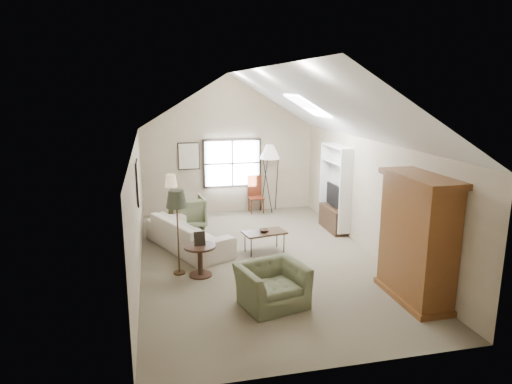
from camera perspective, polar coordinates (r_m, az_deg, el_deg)
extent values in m
cube|color=#736852|center=(9.93, 0.52, -8.41)|extent=(5.00, 8.00, 0.01)
cube|color=tan|center=(13.38, -3.43, 2.77)|extent=(5.00, 0.01, 2.50)
cube|color=tan|center=(5.93, 9.66, -10.85)|extent=(5.00, 0.01, 2.50)
cube|color=tan|center=(9.31, -14.63, -2.22)|extent=(0.01, 8.00, 2.50)
cube|color=tan|center=(10.39, 14.07, -0.60)|extent=(0.01, 8.00, 2.50)
cube|color=black|center=(13.32, -2.99, 3.61)|extent=(1.72, 0.08, 1.42)
cube|color=black|center=(9.48, -14.58, 1.18)|extent=(0.68, 0.04, 0.88)
cube|color=black|center=(13.14, -8.40, 4.46)|extent=(0.62, 0.04, 0.78)
cube|color=brown|center=(8.27, 19.49, -5.55)|extent=(0.60, 1.50, 2.20)
cube|color=white|center=(11.76, 9.87, 0.67)|extent=(0.32, 1.30, 2.10)
cube|color=#382316|center=(11.96, 9.62, -3.31)|extent=(0.34, 1.18, 0.60)
cube|color=black|center=(11.80, 9.73, -0.42)|extent=(0.05, 0.90, 0.55)
imported|color=beige|center=(10.56, -8.45, -5.14)|extent=(1.91, 2.66, 0.72)
imported|color=#626849|center=(7.88, 2.00, -11.58)|extent=(1.27, 1.18, 0.70)
imported|color=#656D4C|center=(12.15, -8.58, -2.49)|extent=(0.97, 0.99, 0.81)
cube|color=#362816|center=(10.27, 1.06, -6.24)|extent=(1.00, 0.66, 0.48)
imported|color=#3C2418|center=(10.19, 1.07, -4.84)|extent=(0.26, 0.26, 0.05)
cylinder|color=#382217|center=(9.08, -6.99, -8.51)|extent=(0.82, 0.82, 0.62)
cube|color=maroon|center=(13.38, 0.01, -0.32)|extent=(0.43, 0.43, 1.07)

